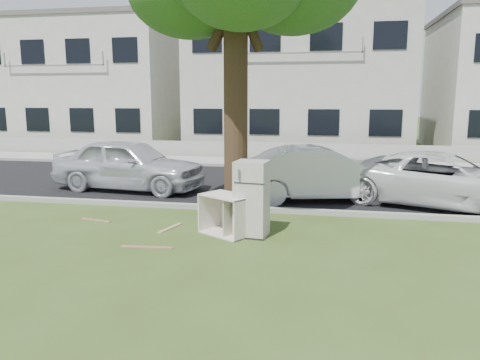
% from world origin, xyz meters
% --- Properties ---
extents(ground, '(120.00, 120.00, 0.00)m').
position_xyz_m(ground, '(0.00, 0.00, 0.00)').
color(ground, '#374A1A').
extents(road, '(120.00, 7.00, 0.01)m').
position_xyz_m(road, '(0.00, 6.00, 0.01)').
color(road, black).
rests_on(road, ground).
extents(kerb_near, '(120.00, 0.18, 0.12)m').
position_xyz_m(kerb_near, '(0.00, 2.45, 0.00)').
color(kerb_near, gray).
rests_on(kerb_near, ground).
extents(kerb_far, '(120.00, 0.18, 0.12)m').
position_xyz_m(kerb_far, '(0.00, 9.55, 0.00)').
color(kerb_far, gray).
rests_on(kerb_far, ground).
extents(sidewalk, '(120.00, 2.80, 0.01)m').
position_xyz_m(sidewalk, '(0.00, 11.00, 0.01)').
color(sidewalk, gray).
rests_on(sidewalk, ground).
extents(low_wall, '(120.00, 0.15, 0.70)m').
position_xyz_m(low_wall, '(0.00, 12.60, 0.35)').
color(low_wall, gray).
rests_on(low_wall, ground).
extents(townhouse_left, '(10.20, 8.16, 7.04)m').
position_xyz_m(townhouse_left, '(-12.00, 17.50, 3.52)').
color(townhouse_left, beige).
rests_on(townhouse_left, ground).
extents(townhouse_center, '(11.22, 8.16, 7.44)m').
position_xyz_m(townhouse_center, '(0.00, 17.50, 3.72)').
color(townhouse_center, '#BBB7AA').
rests_on(townhouse_center, ground).
extents(fridge, '(0.69, 0.65, 1.52)m').
position_xyz_m(fridge, '(0.18, 0.49, 0.76)').
color(fridge, silver).
rests_on(fridge, ground).
extents(cabinet, '(1.23, 1.11, 0.82)m').
position_xyz_m(cabinet, '(-0.32, 0.49, 0.41)').
color(cabinet, beige).
rests_on(cabinet, ground).
extents(plank_a, '(0.99, 0.16, 0.02)m').
position_xyz_m(plank_a, '(-1.60, -0.66, 0.01)').
color(plank_a, '#976949').
rests_on(plank_a, ground).
extents(plank_b, '(0.81, 0.26, 0.02)m').
position_xyz_m(plank_b, '(-3.47, 0.94, 0.01)').
color(plank_b, '#95684E').
rests_on(plank_b, ground).
extents(plank_c, '(0.30, 0.80, 0.02)m').
position_xyz_m(plank_c, '(-1.60, 0.65, 0.01)').
color(plank_c, tan).
rests_on(plank_c, ground).
extents(car_center, '(4.65, 2.53, 1.45)m').
position_xyz_m(car_center, '(1.46, 4.06, 0.73)').
color(car_center, silver).
rests_on(car_center, ground).
extents(car_right, '(5.44, 3.93, 1.37)m').
position_xyz_m(car_right, '(4.54, 3.93, 0.69)').
color(car_right, silver).
rests_on(car_right, ground).
extents(car_left, '(4.71, 2.29, 1.55)m').
position_xyz_m(car_left, '(-4.19, 4.44, 0.77)').
color(car_left, silver).
rests_on(car_left, ground).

